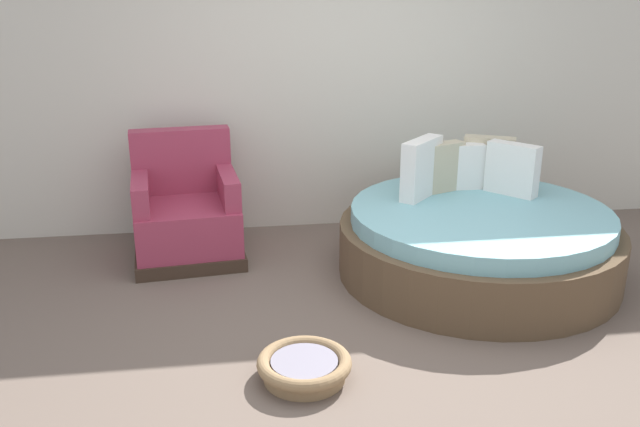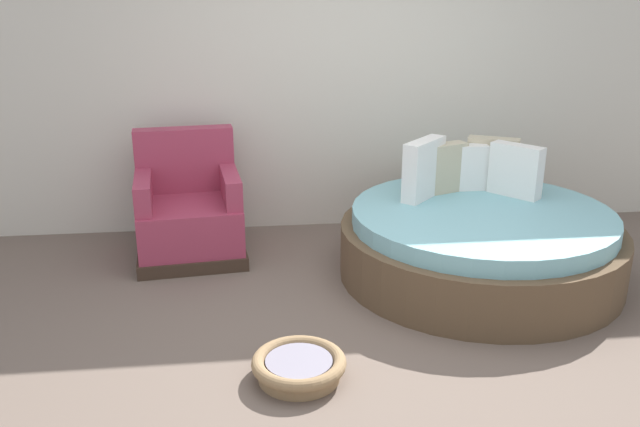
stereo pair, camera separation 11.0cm
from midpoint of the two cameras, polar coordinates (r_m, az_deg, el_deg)
name	(u,v)px [view 2 (the right image)]	position (r m, az deg, el deg)	size (l,w,h in m)	color
ground_plane	(365,345)	(4.02, 4.69, -11.14)	(8.00, 8.00, 0.02)	#66564C
back_wall	(324,59)	(5.60, 0.89, 13.03)	(8.00, 0.12, 2.83)	beige
round_daybed	(479,240)	(4.94, 14.01, -2.21)	(1.99, 1.99, 0.93)	brown
red_armchair	(189,213)	(5.22, -10.50, 0.03)	(0.88, 0.88, 0.94)	#38281E
pet_basket	(299,366)	(3.66, -0.93, -12.88)	(0.51, 0.51, 0.13)	#8E704C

